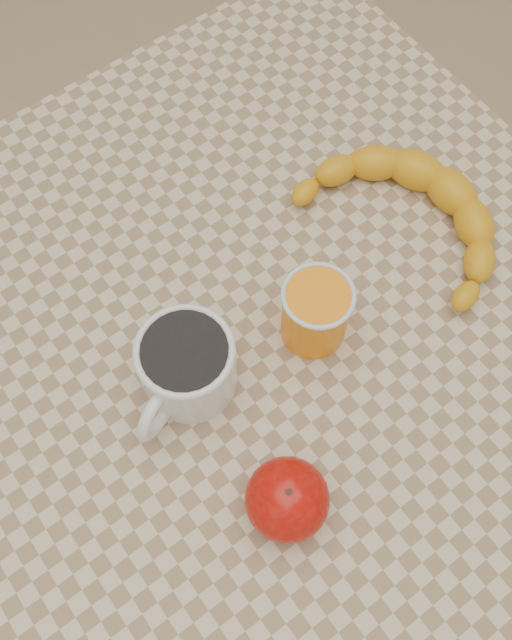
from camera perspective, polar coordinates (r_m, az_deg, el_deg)
ground at (r=1.46m, az=0.00°, el=-12.50°), size 3.00×3.00×0.00m
table at (r=0.82m, az=0.00°, el=-3.03°), size 0.80×0.80×0.75m
coffee_mug at (r=0.68m, az=-5.63°, el=-3.68°), size 0.14×0.13×0.08m
orange_juice_glass at (r=0.71m, az=4.78°, el=0.62°), size 0.07×0.07×0.08m
apple at (r=0.66m, az=2.51°, el=-14.15°), size 0.09×0.09×0.07m
banana at (r=0.80m, az=12.24°, el=8.06°), size 0.24×0.31×0.04m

